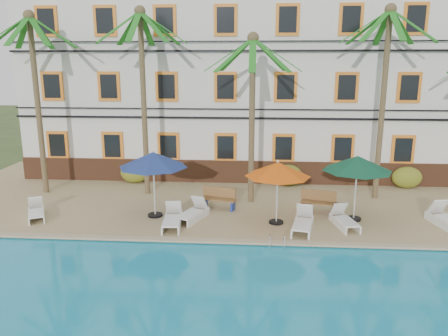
# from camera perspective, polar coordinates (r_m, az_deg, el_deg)

# --- Properties ---
(ground) EXTENTS (100.00, 100.00, 0.00)m
(ground) POSITION_cam_1_polar(r_m,az_deg,el_deg) (16.59, 3.75, -9.26)
(ground) COLOR #384C23
(ground) RESTS_ON ground
(pool_deck) EXTENTS (30.00, 12.00, 0.25)m
(pool_deck) POSITION_cam_1_polar(r_m,az_deg,el_deg) (21.25, 3.87, -3.71)
(pool_deck) COLOR tan
(pool_deck) RESTS_ON ground
(pool_coping) EXTENTS (30.00, 0.35, 0.06)m
(pool_coping) POSITION_cam_1_polar(r_m,az_deg,el_deg) (15.65, 3.73, -9.60)
(pool_coping) COLOR tan
(pool_coping) RESTS_ON pool_deck
(hotel_building) EXTENTS (25.40, 6.44, 10.22)m
(hotel_building) POSITION_cam_1_polar(r_m,az_deg,el_deg) (25.29, 4.14, 11.16)
(hotel_building) COLOR silver
(hotel_building) RESTS_ON pool_deck
(palm_a) EXTENTS (4.18, 4.18, 8.49)m
(palm_a) POSITION_cam_1_polar(r_m,az_deg,el_deg) (22.33, -23.42, 10.50)
(palm_a) COLOR brown
(palm_a) RESTS_ON pool_deck
(palm_b) EXTENTS (4.18, 4.18, 8.65)m
(palm_b) POSITION_cam_1_polar(r_m,az_deg,el_deg) (20.68, -10.57, 11.46)
(palm_b) COLOR brown
(palm_b) RESTS_ON pool_deck
(palm_c) EXTENTS (4.18, 4.18, 7.45)m
(palm_c) POSITION_cam_1_polar(r_m,az_deg,el_deg) (19.16, 3.70, 9.44)
(palm_c) COLOR brown
(palm_c) RESTS_ON pool_deck
(palm_d) EXTENTS (4.18, 4.18, 8.65)m
(palm_d) POSITION_cam_1_polar(r_m,az_deg,el_deg) (20.86, 20.26, 10.88)
(palm_d) COLOR brown
(palm_d) RESTS_ON pool_deck
(shrub_left) EXTENTS (1.50, 0.90, 1.10)m
(shrub_left) POSITION_cam_1_polar(r_m,az_deg,el_deg) (23.47, -11.60, -0.57)
(shrub_left) COLOR #2D5E1B
(shrub_left) RESTS_ON pool_deck
(shrub_mid) EXTENTS (1.50, 0.90, 1.10)m
(shrub_mid) POSITION_cam_1_polar(r_m,az_deg,el_deg) (22.67, 8.29, -0.94)
(shrub_mid) COLOR #2D5E1B
(shrub_mid) RESTS_ON pool_deck
(shrub_right) EXTENTS (1.50, 0.90, 1.10)m
(shrub_right) POSITION_cam_1_polar(r_m,az_deg,el_deg) (23.87, 22.77, -1.14)
(shrub_right) COLOR #2D5E1B
(shrub_right) RESTS_ON pool_deck
(umbrella_blue) EXTENTS (2.79, 2.79, 2.79)m
(umbrella_blue) POSITION_cam_1_polar(r_m,az_deg,el_deg) (17.74, -9.24, 1.04)
(umbrella_blue) COLOR black
(umbrella_blue) RESTS_ON pool_deck
(umbrella_red) EXTENTS (2.56, 2.56, 2.56)m
(umbrella_red) POSITION_cam_1_polar(r_m,az_deg,el_deg) (16.90, 7.03, -0.21)
(umbrella_red) COLOR black
(umbrella_red) RESTS_ON pool_deck
(umbrella_green) EXTENTS (2.72, 2.72, 2.72)m
(umbrella_green) POSITION_cam_1_polar(r_m,az_deg,el_deg) (17.89, 17.04, 0.52)
(umbrella_green) COLOR black
(umbrella_green) RESTS_ON pool_deck
(lounger_a) EXTENTS (1.30, 1.77, 0.79)m
(lounger_a) POSITION_cam_1_polar(r_m,az_deg,el_deg) (19.47, -23.33, -5.29)
(lounger_a) COLOR white
(lounger_a) RESTS_ON pool_deck
(lounger_b) EXTENTS (0.85, 1.94, 0.89)m
(lounger_b) POSITION_cam_1_polar(r_m,az_deg,el_deg) (17.14, -6.76, -6.63)
(lounger_b) COLOR white
(lounger_b) RESTS_ON pool_deck
(lounger_c) EXTENTS (1.26, 1.93, 0.86)m
(lounger_c) POSITION_cam_1_polar(r_m,az_deg,el_deg) (17.77, -4.11, -5.85)
(lounger_c) COLOR white
(lounger_c) RESTS_ON pool_deck
(lounger_d) EXTENTS (1.04, 2.00, 0.90)m
(lounger_d) POSITION_cam_1_polar(r_m,az_deg,el_deg) (16.90, 10.27, -7.05)
(lounger_d) COLOR white
(lounger_d) RESTS_ON pool_deck
(lounger_e) EXTENTS (0.96, 1.80, 0.81)m
(lounger_e) POSITION_cam_1_polar(r_m,az_deg,el_deg) (17.64, 15.40, -6.53)
(lounger_e) COLOR white
(lounger_e) RESTS_ON pool_deck
(lounger_f) EXTENTS (1.09, 2.09, 0.94)m
(lounger_f) POSITION_cam_1_polar(r_m,az_deg,el_deg) (19.05, 27.13, -5.94)
(lounger_f) COLOR white
(lounger_f) RESTS_ON pool_deck
(bench_left) EXTENTS (1.57, 0.88, 0.93)m
(bench_left) POSITION_cam_1_polar(r_m,az_deg,el_deg) (18.99, -0.60, -3.93)
(bench_left) COLOR olive
(bench_left) RESTS_ON pool_deck
(bench_right) EXTENTS (1.57, 0.89, 0.93)m
(bench_right) POSITION_cam_1_polar(r_m,az_deg,el_deg) (18.96, 12.33, -4.28)
(bench_right) COLOR olive
(bench_right) RESTS_ON pool_deck
(pool_ladder) EXTENTS (0.54, 0.74, 0.74)m
(pool_ladder) POSITION_cam_1_polar(r_m,az_deg,el_deg) (15.60, 6.93, -9.88)
(pool_ladder) COLOR silver
(pool_ladder) RESTS_ON ground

